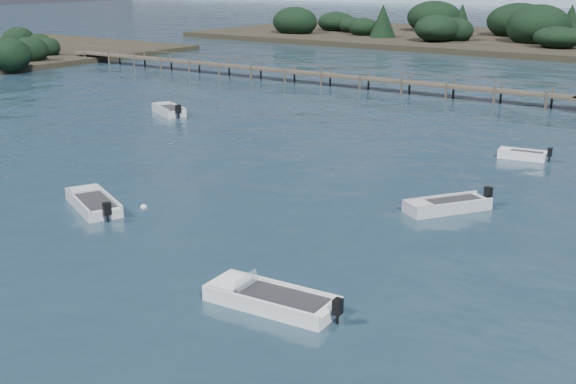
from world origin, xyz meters
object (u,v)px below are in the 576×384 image
Objects in this scene: dinghy_extra_b at (447,207)px; jetty at (326,75)px; dinghy_mid_grey at (93,205)px; tender_far_grey at (169,112)px; dinghy_mid_white_a at (271,302)px; tender_far_white at (522,156)px.

jetty is (-25.07, 29.53, 0.83)m from dinghy_extra_b.
tender_far_grey is at bearing 125.19° from dinghy_mid_grey.
tender_far_grey is at bearing 139.36° from dinghy_mid_white_a.
tender_far_grey is at bearing -176.32° from tender_far_white.
jetty reaches higher than tender_far_grey.
dinghy_mid_grey is at bearing -146.51° from dinghy_extra_b.
dinghy_mid_grey is 40.26m from jetty.
jetty is (-11.32, 38.63, 0.83)m from dinghy_mid_grey.
jetty reaches higher than dinghy_mid_grey.
jetty is (-24.24, 42.21, 0.84)m from dinghy_mid_white_a.
dinghy_extra_b is at bearing 33.49° from dinghy_mid_grey.
tender_far_grey is 0.84× the size of dinghy_mid_white_a.
tender_far_white is (-0.20, 11.66, -0.01)m from dinghy_extra_b.
jetty is at bearing 130.33° from dinghy_extra_b.
dinghy_extra_b is at bearing -20.08° from tender_far_grey.
dinghy_mid_grey is 16.48m from dinghy_extra_b.
dinghy_extra_b reaches higher than tender_far_white.
tender_far_grey is 23.27m from dinghy_mid_grey.
tender_far_grey reaches higher than dinghy_mid_grey.
tender_far_grey is 0.06× the size of jetty.
dinghy_extra_b is 38.74m from jetty.
dinghy_mid_grey reaches higher than dinghy_mid_white_a.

